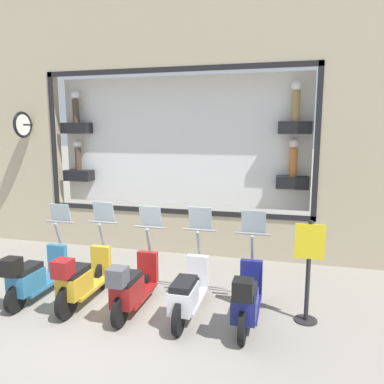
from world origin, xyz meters
name	(u,v)px	position (x,y,z in m)	size (l,w,h in m)	color
ground_plane	(113,318)	(0.00, 0.00, 0.00)	(120.00, 120.00, 0.00)	gray
building_facade	(176,83)	(3.60, 0.00, 4.12)	(1.25, 36.00, 8.06)	tan
scooter_navy_0	(247,297)	(0.30, -2.12, 0.47)	(1.80, 0.61, 1.67)	black
scooter_white_1	(188,291)	(0.36, -1.17, 0.44)	(1.80, 0.60, 1.68)	black
scooter_red_2	(133,285)	(0.29, -0.23, 0.47)	(1.80, 0.60, 1.65)	black
scooter_yellow_3	(82,278)	(0.30, 0.72, 0.49)	(1.81, 0.60, 1.68)	black
scooter_teal_4	(34,275)	(0.29, 1.66, 0.46)	(1.79, 0.60, 1.60)	black
shop_sign_post	(308,268)	(0.69, -3.03, 0.89)	(0.36, 0.45, 1.65)	#232326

